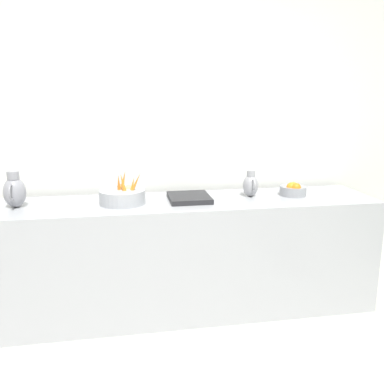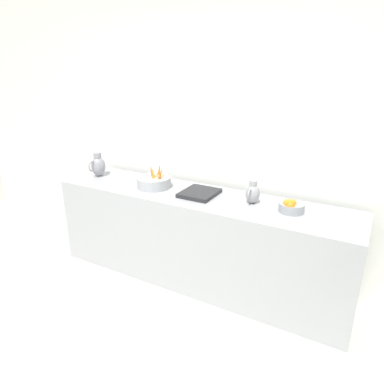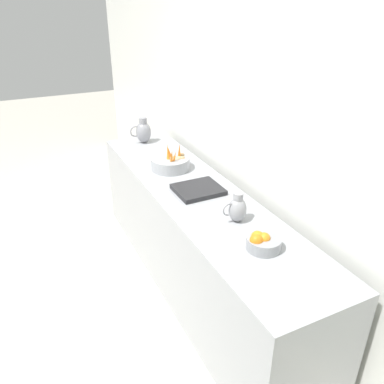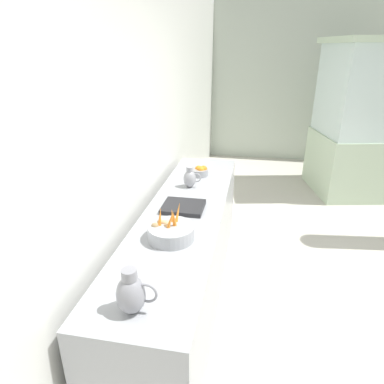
{
  "view_description": "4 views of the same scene",
  "coord_description": "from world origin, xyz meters",
  "px_view_note": "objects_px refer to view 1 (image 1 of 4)",
  "views": [
    {
      "loc": [
        1.34,
        -0.39,
        1.59
      ],
      "look_at": [
        -1.47,
        0.1,
        0.94
      ],
      "focal_mm": 37.68,
      "sensor_mm": 36.0,
      "label": 1
    },
    {
      "loc": [
        1.04,
        1.45,
        1.93
      ],
      "look_at": [
        -1.35,
        0.11,
        0.95
      ],
      "focal_mm": 32.01,
      "sensor_mm": 36.0,
      "label": 2
    },
    {
      "loc": [
        -0.35,
        2.42,
        2.19
      ],
      "look_at": [
        -1.37,
        0.33,
        1.01
      ],
      "focal_mm": 36.42,
      "sensor_mm": 36.0,
      "label": 3
    },
    {
      "loc": [
        -0.99,
        -2.41,
        2.1
      ],
      "look_at": [
        -1.44,
        -0.03,
        1.08
      ],
      "focal_mm": 31.96,
      "sensor_mm": 36.0,
      "label": 4
    }
  ],
  "objects_px": {
    "vegetable_colander": "(123,196)",
    "orange_bowl": "(293,190)",
    "metal_pitcher_tall": "(14,191)",
    "metal_pitcher_short": "(251,185)"
  },
  "relations": [
    {
      "from": "metal_pitcher_short",
      "to": "orange_bowl",
      "type": "bearing_deg",
      "value": 84.14
    },
    {
      "from": "vegetable_colander",
      "to": "metal_pitcher_short",
      "type": "bearing_deg",
      "value": 93.15
    },
    {
      "from": "vegetable_colander",
      "to": "metal_pitcher_tall",
      "type": "bearing_deg",
      "value": -91.33
    },
    {
      "from": "vegetable_colander",
      "to": "orange_bowl",
      "type": "relative_size",
      "value": 1.61
    },
    {
      "from": "orange_bowl",
      "to": "metal_pitcher_tall",
      "type": "distance_m",
      "value": 2.04
    },
    {
      "from": "vegetable_colander",
      "to": "metal_pitcher_short",
      "type": "xyz_separation_m",
      "value": [
        -0.05,
        0.97,
        0.04
      ]
    },
    {
      "from": "metal_pitcher_tall",
      "to": "metal_pitcher_short",
      "type": "bearing_deg",
      "value": 91.23
    },
    {
      "from": "vegetable_colander",
      "to": "metal_pitcher_short",
      "type": "height_order",
      "value": "vegetable_colander"
    },
    {
      "from": "metal_pitcher_short",
      "to": "vegetable_colander",
      "type": "bearing_deg",
      "value": -86.85
    },
    {
      "from": "orange_bowl",
      "to": "metal_pitcher_short",
      "type": "relative_size",
      "value": 1.01
    }
  ]
}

